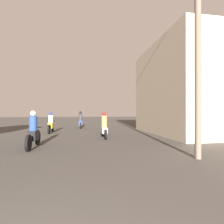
# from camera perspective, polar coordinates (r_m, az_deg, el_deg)

# --- Properties ---
(motorcycle_black) EXTENTS (0.60, 2.09, 1.59)m
(motorcycle_black) POSITION_cam_1_polar(r_m,az_deg,el_deg) (8.22, -24.27, -6.21)
(motorcycle_black) COLOR black
(motorcycle_black) RESTS_ON ground_plane
(motorcycle_silver) EXTENTS (0.60, 2.02, 1.56)m
(motorcycle_silver) POSITION_cam_1_polar(r_m,az_deg,el_deg) (10.46, -2.60, -5.06)
(motorcycle_silver) COLOR black
(motorcycle_silver) RESTS_ON ground_plane
(motorcycle_yellow) EXTENTS (0.60, 2.11, 1.55)m
(motorcycle_yellow) POSITION_cam_1_polar(r_m,az_deg,el_deg) (13.75, -19.34, -3.82)
(motorcycle_yellow) COLOR black
(motorcycle_yellow) RESTS_ON ground_plane
(motorcycle_blue) EXTENTS (0.60, 1.92, 1.63)m
(motorcycle_blue) POSITION_cam_1_polar(r_m,az_deg,el_deg) (17.07, -10.25, -3.02)
(motorcycle_blue) COLOR black
(motorcycle_blue) RESTS_ON ground_plane
(building_right_near) EXTENTS (4.72, 7.92, 6.34)m
(building_right_near) POSITION_cam_1_polar(r_m,az_deg,el_deg) (13.82, 22.39, 6.76)
(building_right_near) COLOR beige
(building_right_near) RESTS_ON ground_plane
(utility_pole_near) EXTENTS (1.60, 0.20, 8.32)m
(utility_pole_near) POSITION_cam_1_polar(r_m,az_deg,el_deg) (6.97, 26.23, 23.69)
(utility_pole_near) COLOR #6B5B4C
(utility_pole_near) RESTS_ON ground_plane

